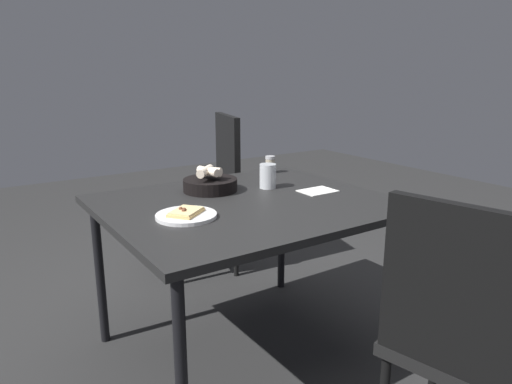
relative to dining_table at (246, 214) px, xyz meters
The scene contains 9 objects.
ground 0.65m from the dining_table, ahead, with size 8.00×8.00×0.00m, color #2A2A2A.
dining_table is the anchor object (origin of this frame).
pizza_plate 0.32m from the dining_table, 168.02° to the right, with size 0.23×0.23×0.04m.
bread_basket 0.25m from the dining_table, 100.46° to the left, with size 0.24×0.24×0.12m.
beer_glass 0.27m from the dining_table, 33.46° to the left, with size 0.08×0.08×0.11m.
pepper_shaker 0.58m from the dining_table, 44.54° to the left, with size 0.05×0.05×0.09m.
napkin 0.36m from the dining_table, ahead, with size 0.16×0.12×0.00m.
chair_near 0.98m from the dining_table, 82.34° to the right, with size 0.53×0.53×0.92m.
chair_far 0.97m from the dining_table, 70.56° to the left, with size 0.53×0.53×0.97m.
Camera 1 is at (-1.02, -1.60, 1.24)m, focal length 33.12 mm.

